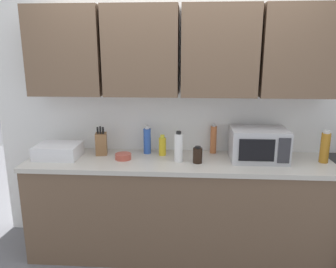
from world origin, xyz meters
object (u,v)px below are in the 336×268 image
(knife_block, at_px, (101,143))
(bottle_soy_dark, at_px, (198,155))
(bottle_amber_vinegar, at_px, (325,147))
(bottle_blue_cleaner, at_px, (147,140))
(dish_rack, at_px, (58,151))
(bottle_yellow_mustard, at_px, (162,146))
(bottle_spice_jar, at_px, (213,139))
(bowl_ceramic_small, at_px, (123,156))
(bottle_white_jar, at_px, (179,147))
(microwave, at_px, (258,144))

(knife_block, relative_size, bottle_soy_dark, 1.83)
(bottle_amber_vinegar, bearing_deg, bottle_blue_cleaner, 173.99)
(bottle_soy_dark, bearing_deg, dish_rack, 176.82)
(bottle_yellow_mustard, bearing_deg, bottle_spice_jar, 11.53)
(bottle_soy_dark, height_order, bottle_spice_jar, bottle_spice_jar)
(bowl_ceramic_small, bearing_deg, bottle_yellow_mustard, 22.95)
(dish_rack, relative_size, knife_block, 1.42)
(knife_block, height_order, bottle_yellow_mustard, knife_block)
(dish_rack, bearing_deg, bottle_amber_vinegar, 0.34)
(bottle_white_jar, distance_m, bottle_amber_vinegar, 1.24)
(bottle_yellow_mustard, bearing_deg, bottle_white_jar, -47.39)
(bottle_blue_cleaner, bearing_deg, bottle_soy_dark, -27.94)
(knife_block, bearing_deg, bowl_ceramic_small, -29.65)
(microwave, bearing_deg, bottle_white_jar, -172.30)
(microwave, relative_size, bottle_yellow_mustard, 2.52)
(bottle_soy_dark, relative_size, bowl_ceramic_small, 1.03)
(bottle_soy_dark, xyz_separation_m, bottle_amber_vinegar, (1.08, 0.08, 0.07))
(dish_rack, height_order, bottle_yellow_mustard, bottle_yellow_mustard)
(bottle_white_jar, distance_m, bottle_spice_jar, 0.41)
(bottle_white_jar, bearing_deg, bottle_spice_jar, 40.17)
(bottle_soy_dark, bearing_deg, knife_block, 168.21)
(bottle_spice_jar, xyz_separation_m, bowl_ceramic_small, (-0.80, -0.24, -0.11))
(bottle_white_jar, bearing_deg, bottle_amber_vinegar, 2.54)
(knife_block, bearing_deg, bottle_white_jar, -12.25)
(bottle_blue_cleaner, distance_m, bottle_spice_jar, 0.62)
(bottle_blue_cleaner, distance_m, bottle_yellow_mustard, 0.16)
(microwave, bearing_deg, bowl_ceramic_small, -176.77)
(bottle_spice_jar, distance_m, bowl_ceramic_small, 0.85)
(knife_block, xyz_separation_m, bottle_blue_cleaner, (0.42, 0.06, 0.02))
(bottle_white_jar, distance_m, bottle_blue_cleaner, 0.37)
(bowl_ceramic_small, bearing_deg, bottle_blue_cleaner, 45.05)
(bottle_blue_cleaner, height_order, bowl_ceramic_small, bottle_blue_cleaner)
(bottle_yellow_mustard, relative_size, bowl_ceramic_small, 1.35)
(bottle_white_jar, bearing_deg, bottle_blue_cleaner, 144.14)
(dish_rack, bearing_deg, bottle_white_jar, -2.18)
(microwave, distance_m, bowl_ceramic_small, 1.19)
(dish_rack, relative_size, bottle_white_jar, 1.41)
(bottle_soy_dark, bearing_deg, microwave, 12.92)
(dish_rack, bearing_deg, knife_block, 17.60)
(microwave, bearing_deg, bottle_blue_cleaner, 172.85)
(knife_block, height_order, bottle_spice_jar, bottle_spice_jar)
(knife_block, bearing_deg, bottle_spice_jar, 6.00)
(bottle_soy_dark, bearing_deg, bottle_blue_cleaner, 152.06)
(bottle_white_jar, bearing_deg, bowl_ceramic_small, 176.91)
(dish_rack, distance_m, knife_block, 0.38)
(bottle_yellow_mustard, height_order, bottle_soy_dark, bottle_yellow_mustard)
(knife_block, height_order, bottle_amber_vinegar, bottle_amber_vinegar)
(knife_block, distance_m, bottle_soy_dark, 0.90)
(microwave, relative_size, bottle_white_jar, 1.78)
(dish_rack, distance_m, bottle_soy_dark, 1.25)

